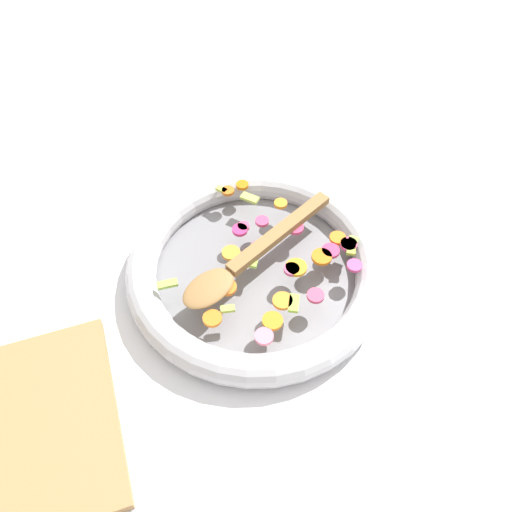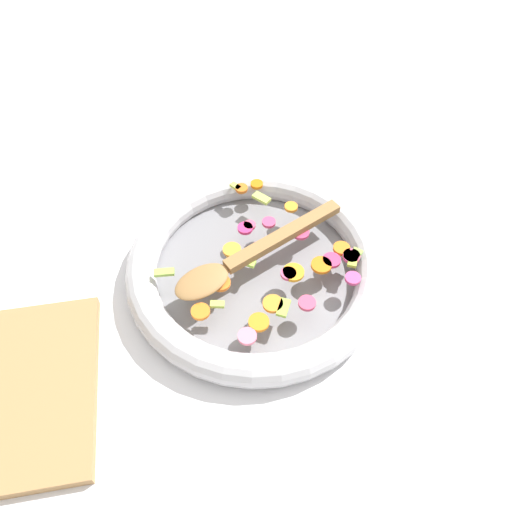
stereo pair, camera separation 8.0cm
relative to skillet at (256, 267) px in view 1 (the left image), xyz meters
The scene contains 5 objects.
ground_plane 0.02m from the skillet, ahead, with size 4.00×4.00×0.00m, color silver.
skillet is the anchor object (origin of this frame).
chopped_vegetables 0.05m from the skillet, 62.00° to the left, with size 0.33×0.34×0.01m.
wooden_spoon 0.05m from the skillet, 63.65° to the right, with size 0.18×0.30×0.01m.
cutting_board 0.38m from the skillet, 66.14° to the right, with size 0.28×0.18×0.02m.
Camera 1 is at (0.47, -0.16, 0.68)m, focal length 35.00 mm.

